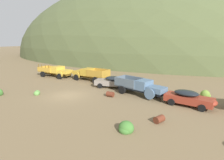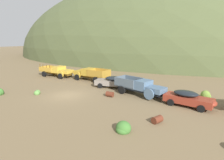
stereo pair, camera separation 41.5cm
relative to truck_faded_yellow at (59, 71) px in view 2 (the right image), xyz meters
The scene contains 13 objects.
ground_plane 11.70m from the truck_faded_yellow, 37.36° to the right, with size 300.00×300.00×0.00m, color brown.
hill_far_left 48.26m from the truck_faded_yellow, 93.22° to the left, with size 115.87×76.12×54.08m, color #4C5633.
truck_faded_yellow is the anchor object (origin of this frame).
truck_mustard 6.19m from the truck_faded_yellow, ahead, with size 6.33×2.59×1.91m.
car_primer_gray 11.64m from the truck_faded_yellow, ahead, with size 5.04×2.96×1.57m.
truck_chalk_blue 16.97m from the truck_faded_yellow, ahead, with size 6.50×3.27×1.91m.
car_rust_red 22.37m from the truck_faded_yellow, ahead, with size 4.91×2.24×1.57m.
oil_drum_by_truck 22.40m from the truck_faded_yellow, 22.69° to the right, with size 0.82×0.99×0.57m.
oil_drum_tipped 14.60m from the truck_faded_yellow, 19.39° to the right, with size 0.86×0.63×0.60m.
bush_between_trucks 10.47m from the truck_faded_yellow, 56.12° to the right, with size 0.86×0.87×0.65m.
bush_front_left 22.19m from the truck_faded_yellow, 30.70° to the right, with size 1.13×1.09×1.03m.
bush_lone_scrub 21.60m from the truck_faded_yellow, ahead, with size 0.79×0.79×0.85m.
bush_back_edge 23.19m from the truck_faded_yellow, ahead, with size 1.11×0.92×1.07m.
Camera 2 is at (15.65, -15.02, 6.50)m, focal length 29.86 mm.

